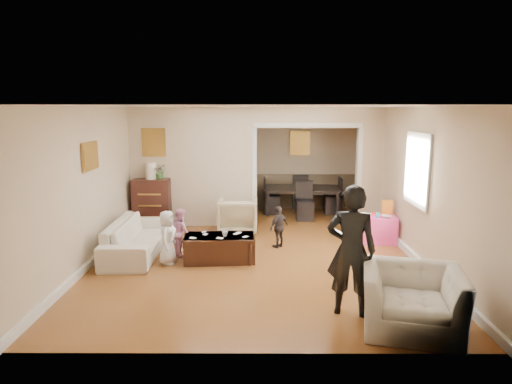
{
  "coord_description": "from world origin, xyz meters",
  "views": [
    {
      "loc": [
        0.04,
        -7.81,
        2.56
      ],
      "look_at": [
        0.0,
        0.2,
        1.05
      ],
      "focal_mm": 31.07,
      "sensor_mm": 36.0,
      "label": 1
    }
  ],
  "objects_px": {
    "play_table": "(381,229)",
    "coffee_table": "(219,248)",
    "sofa": "(137,237)",
    "armchair_back": "(238,216)",
    "child_kneel_b": "(181,232)",
    "cyan_cup": "(378,215)",
    "dining_table": "(302,201)",
    "table_lamp": "(151,171)",
    "coffee_cup": "(225,234)",
    "child_kneel_a": "(167,237)",
    "adult_person": "(351,250)",
    "child_toddler": "(279,227)",
    "armchair_front": "(412,300)",
    "dresser": "(152,203)"
  },
  "relations": [
    {
      "from": "sofa",
      "to": "table_lamp",
      "type": "height_order",
      "value": "table_lamp"
    },
    {
      "from": "armchair_back",
      "to": "child_kneel_b",
      "type": "distance_m",
      "value": 1.7
    },
    {
      "from": "child_kneel_a",
      "to": "sofa",
      "type": "bearing_deg",
      "value": 57.51
    },
    {
      "from": "armchair_back",
      "to": "coffee_cup",
      "type": "distance_m",
      "value": 1.78
    },
    {
      "from": "coffee_table",
      "to": "child_kneel_b",
      "type": "xyz_separation_m",
      "value": [
        -0.7,
        0.3,
        0.2
      ]
    },
    {
      "from": "armchair_back",
      "to": "cyan_cup",
      "type": "bearing_deg",
      "value": 167.15
    },
    {
      "from": "coffee_table",
      "to": "sofa",
      "type": "bearing_deg",
      "value": 166.83
    },
    {
      "from": "sofa",
      "to": "dining_table",
      "type": "bearing_deg",
      "value": -47.04
    },
    {
      "from": "dining_table",
      "to": "child_kneel_a",
      "type": "bearing_deg",
      "value": -120.77
    },
    {
      "from": "coffee_table",
      "to": "dining_table",
      "type": "height_order",
      "value": "dining_table"
    },
    {
      "from": "coffee_cup",
      "to": "child_kneel_a",
      "type": "distance_m",
      "value": 0.96
    },
    {
      "from": "armchair_back",
      "to": "child_toddler",
      "type": "xyz_separation_m",
      "value": [
        0.81,
        -0.97,
        0.02
      ]
    },
    {
      "from": "sofa",
      "to": "child_kneel_b",
      "type": "bearing_deg",
      "value": -94.59
    },
    {
      "from": "coffee_cup",
      "to": "child_kneel_a",
      "type": "xyz_separation_m",
      "value": [
        -0.95,
        -0.1,
        -0.03
      ]
    },
    {
      "from": "play_table",
      "to": "child_kneel_a",
      "type": "distance_m",
      "value": 4.12
    },
    {
      "from": "table_lamp",
      "to": "cyan_cup",
      "type": "height_order",
      "value": "table_lamp"
    },
    {
      "from": "table_lamp",
      "to": "adult_person",
      "type": "xyz_separation_m",
      "value": [
        3.45,
        -4.11,
        -0.42
      ]
    },
    {
      "from": "dining_table",
      "to": "sofa",
      "type": "bearing_deg",
      "value": -131.23
    },
    {
      "from": "armchair_back",
      "to": "dresser",
      "type": "bearing_deg",
      "value": -11.29
    },
    {
      "from": "table_lamp",
      "to": "child_toddler",
      "type": "relative_size",
      "value": 0.46
    },
    {
      "from": "sofa",
      "to": "dining_table",
      "type": "relative_size",
      "value": 1.13
    },
    {
      "from": "armchair_back",
      "to": "cyan_cup",
      "type": "height_order",
      "value": "armchair_back"
    },
    {
      "from": "armchair_back",
      "to": "armchair_front",
      "type": "relative_size",
      "value": 0.72
    },
    {
      "from": "dining_table",
      "to": "child_toddler",
      "type": "distance_m",
      "value": 2.82
    },
    {
      "from": "coffee_table",
      "to": "child_toddler",
      "type": "relative_size",
      "value": 1.5
    },
    {
      "from": "child_toddler",
      "to": "sofa",
      "type": "bearing_deg",
      "value": -35.93
    },
    {
      "from": "armchair_front",
      "to": "table_lamp",
      "type": "distance_m",
      "value": 6.15
    },
    {
      "from": "coffee_table",
      "to": "coffee_cup",
      "type": "height_order",
      "value": "coffee_cup"
    },
    {
      "from": "armchair_front",
      "to": "cyan_cup",
      "type": "relative_size",
      "value": 14.05
    },
    {
      "from": "play_table",
      "to": "armchair_front",
      "type": "bearing_deg",
      "value": -99.86
    },
    {
      "from": "table_lamp",
      "to": "adult_person",
      "type": "distance_m",
      "value": 5.38
    },
    {
      "from": "armchair_back",
      "to": "dining_table",
      "type": "height_order",
      "value": "armchair_back"
    },
    {
      "from": "sofa",
      "to": "child_kneel_a",
      "type": "bearing_deg",
      "value": -128.61
    },
    {
      "from": "dresser",
      "to": "child_kneel_b",
      "type": "distance_m",
      "value": 2.05
    },
    {
      "from": "play_table",
      "to": "sofa",
      "type": "bearing_deg",
      "value": -170.61
    },
    {
      "from": "child_toddler",
      "to": "armchair_front",
      "type": "bearing_deg",
      "value": 69.38
    },
    {
      "from": "coffee_table",
      "to": "dining_table",
      "type": "distance_m",
      "value": 3.9
    },
    {
      "from": "sofa",
      "to": "armchair_front",
      "type": "relative_size",
      "value": 1.85
    },
    {
      "from": "sofa",
      "to": "adult_person",
      "type": "relative_size",
      "value": 1.25
    },
    {
      "from": "dining_table",
      "to": "child_kneel_a",
      "type": "height_order",
      "value": "child_kneel_a"
    },
    {
      "from": "sofa",
      "to": "coffee_cup",
      "type": "distance_m",
      "value": 1.66
    },
    {
      "from": "play_table",
      "to": "child_kneel_b",
      "type": "distance_m",
      "value": 3.85
    },
    {
      "from": "dining_table",
      "to": "child_kneel_b",
      "type": "distance_m",
      "value": 4.01
    },
    {
      "from": "coffee_cup",
      "to": "child_kneel_b",
      "type": "height_order",
      "value": "child_kneel_b"
    },
    {
      "from": "coffee_cup",
      "to": "dresser",
      "type": "bearing_deg",
      "value": 128.57
    },
    {
      "from": "armchair_front",
      "to": "cyan_cup",
      "type": "xyz_separation_m",
      "value": [
        0.51,
        3.44,
        0.18
      ]
    },
    {
      "from": "play_table",
      "to": "coffee_table",
      "type": "bearing_deg",
      "value": -160.17
    },
    {
      "from": "dresser",
      "to": "dining_table",
      "type": "bearing_deg",
      "value": 21.82
    },
    {
      "from": "cyan_cup",
      "to": "dining_table",
      "type": "distance_m",
      "value": 2.72
    },
    {
      "from": "coffee_table",
      "to": "play_table",
      "type": "bearing_deg",
      "value": 19.83
    }
  ]
}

